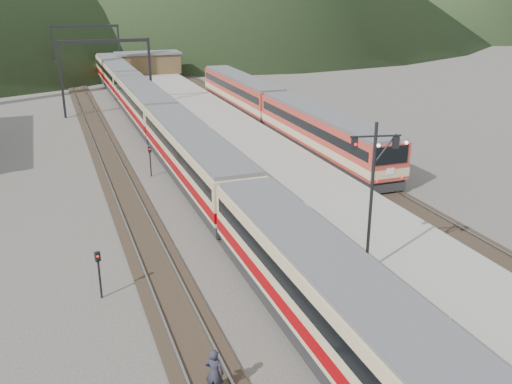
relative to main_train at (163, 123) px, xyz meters
name	(u,v)px	position (x,y,z in m)	size (l,w,h in m)	color
track_main	(164,145)	(0.00, 0.14, -2.05)	(2.60, 200.00, 0.23)	black
track_far	(106,151)	(-5.00, 0.14, -2.05)	(2.60, 200.00, 0.23)	black
track_second	(285,134)	(11.50, 0.14, -2.05)	(2.60, 200.00, 0.23)	black
platform	(232,140)	(5.60, -1.86, -1.61)	(8.00, 100.00, 1.00)	gray
gantry_near	(106,63)	(-2.85, 15.14, 3.47)	(9.55, 0.25, 8.00)	black
gantry_far	(86,42)	(-2.85, 40.14, 3.47)	(9.55, 0.25, 8.00)	black
station_shed	(148,63)	(5.60, 38.14, 0.46)	(9.40, 4.40, 3.10)	brown
main_train	(163,123)	(0.00, 0.00, 0.00)	(3.09, 84.54, 3.77)	tan
second_train	(275,109)	(11.50, 2.47, -0.08)	(2.95, 40.17, 3.60)	#A43328
signal_mast	(372,183)	(3.52, -28.10, 3.10)	(2.16, 0.63, 6.90)	black
short_signal_b	(150,157)	(-2.61, -7.97, -0.65)	(0.22, 0.16, 2.27)	black
short_signal_c	(99,269)	(-7.90, -24.57, -0.65)	(0.26, 0.23, 2.27)	black
worker	(214,373)	(-4.96, -32.57, -1.21)	(0.66, 0.43, 1.82)	#21232F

